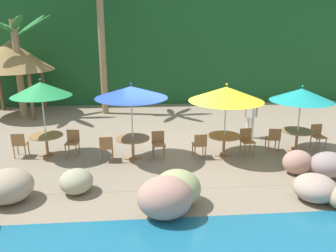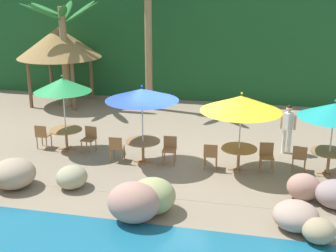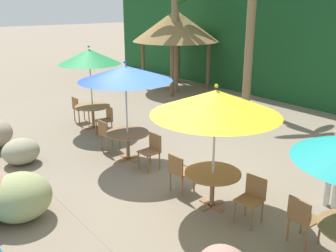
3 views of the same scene
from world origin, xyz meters
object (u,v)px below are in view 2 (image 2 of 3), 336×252
chair_blue_inland (116,147)px  palm_tree_nearest (62,33)px  umbrella_green (62,85)px  dining_table_teal (329,155)px  dining_table_blue (143,144)px  palapa_hut (59,43)px  dining_table_green (66,133)px  chair_blue_seaward (170,148)px  palm_tree_second (148,10)px  chair_green_inland (42,135)px  dining_table_yellow (239,152)px  umbrella_teal (335,111)px  chair_green_seaward (90,137)px  umbrella_blue (142,95)px  chair_yellow_inland (211,154)px  chair_yellow_seaward (267,155)px  waiter_in_white (288,125)px  umbrella_yellow (241,103)px  chair_teal_inland (299,156)px

chair_blue_inland → palm_tree_nearest: 8.04m
umbrella_green → dining_table_teal: 8.75m
dining_table_blue → palapa_hut: size_ratio=0.28×
dining_table_blue → palapa_hut: (-5.75, 6.31, 2.25)m
dining_table_green → chair_blue_seaward: 3.75m
palm_tree_second → chair_green_inland: bearing=-111.1°
dining_table_yellow → palapa_hut: (-8.78, 6.29, 2.25)m
palm_tree_nearest → dining_table_green: bearing=-65.5°
dining_table_blue → palapa_hut: bearing=132.3°
chair_green_inland → umbrella_teal: 9.55m
dining_table_yellow → dining_table_blue: bearing=-179.6°
chair_green_seaward → palm_tree_nearest: size_ratio=0.18×
umbrella_blue → palm_tree_nearest: 8.03m
chair_blue_inland → chair_yellow_inland: size_ratio=1.00×
chair_green_inland → dining_table_green: bearing=5.8°
chair_blue_seaward → umbrella_teal: (4.86, 0.18, 1.49)m
chair_yellow_seaward → dining_table_teal: chair_yellow_seaward is taller
umbrella_green → waiter_in_white: 7.63m
dining_table_blue → umbrella_teal: (5.70, 0.32, 1.39)m
chair_green_inland → dining_table_teal: bearing=-0.7°
chair_yellow_seaward → umbrella_teal: size_ratio=0.37×
umbrella_teal → palapa_hut: (-11.44, 5.98, 0.86)m
dining_table_teal → palm_tree_nearest: palm_tree_nearest is taller
chair_green_seaward → waiter_in_white: 6.69m
chair_blue_inland → palm_tree_nearest: (-4.49, 6.03, 2.86)m
umbrella_blue → dining_table_green: bearing=169.6°
umbrella_yellow → chair_yellow_inland: bearing=-170.6°
dining_table_yellow → chair_blue_inland: bearing=-177.8°
umbrella_blue → palapa_hut: bearing=132.3°
palm_tree_second → waiter_in_white: palm_tree_second is taller
chair_green_inland → dining_table_blue: size_ratio=0.79×
dining_table_green → umbrella_teal: umbrella_teal is taller
dining_table_teal → palm_tree_second: size_ratio=0.17×
chair_blue_inland → dining_table_yellow: bearing=2.2°
chair_green_seaward → dining_table_blue: size_ratio=0.79×
chair_blue_seaward → chair_yellow_seaward: (3.03, 0.06, 0.00)m
umbrella_green → umbrella_teal: bearing=-1.4°
chair_teal_inland → umbrella_yellow: bearing=-171.5°
dining_table_teal → umbrella_teal: bearing=-90.0°
umbrella_yellow → chair_teal_inland: (1.81, 0.27, -1.63)m
dining_table_green → chair_blue_inland: chair_blue_inland is taller
umbrella_yellow → palapa_hut: 10.82m
dining_table_green → umbrella_blue: size_ratio=0.43×
chair_yellow_inland → umbrella_teal: umbrella_teal is taller
palm_tree_nearest → waiter_in_white: (9.84, -4.05, -2.38)m
chair_blue_inland → dining_table_green: bearing=162.0°
chair_yellow_seaward → waiter_in_white: (0.64, 1.64, 0.47)m
chair_green_seaward → umbrella_yellow: (5.07, -0.52, 1.63)m
chair_yellow_inland → dining_table_yellow: bearing=9.4°
chair_green_seaward → chair_blue_seaward: same height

